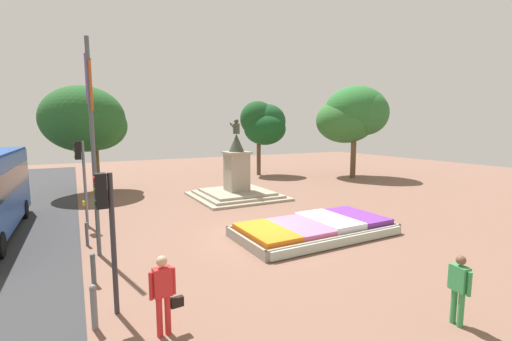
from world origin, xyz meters
TOP-DOWN VIEW (x-y plane):
  - ground_plane at (0.00, 0.00)m, footprint 71.07×71.07m
  - flower_planter at (2.02, -0.77)m, footprint 6.59×3.38m
  - statue_monument at (2.33, 7.67)m, footprint 5.27×5.27m
  - traffic_light_near_crossing at (-6.04, -3.32)m, footprint 0.41×0.29m
  - traffic_light_mid_block at (-6.38, 5.13)m, footprint 0.41×0.29m
  - banner_pole at (-6.05, 1.01)m, footprint 0.18×1.15m
  - pedestrian_with_handbag at (-5.12, -4.72)m, footprint 0.73×0.25m
  - pedestrian_near_planter at (0.78, -7.44)m, footprint 0.27×0.57m
  - kerb_bollard_south at (-6.43, -3.78)m, footprint 0.15×0.15m
  - kerb_bollard_mid_a at (-6.33, -1.36)m, footprint 0.15×0.15m
  - kerb_bollard_mid_b at (-6.38, 2.24)m, footprint 0.12×0.12m
  - park_tree_far_left at (15.13, 10.96)m, footprint 5.84×6.03m
  - park_tree_behind_statue at (8.82, 15.79)m, footprint 4.21×3.97m
  - park_tree_far_right at (-5.76, 13.93)m, footprint 5.47×5.53m

SIDE VIEW (x-z plane):
  - ground_plane at x=0.00m, z-range 0.00..0.00m
  - flower_planter at x=2.02m, z-range -0.04..0.59m
  - kerb_bollard_mid_a at x=-6.33m, z-range 0.02..0.92m
  - kerb_bollard_mid_b at x=-6.38m, z-range 0.02..0.93m
  - kerb_bollard_south at x=-6.43m, z-range 0.02..1.06m
  - statue_monument at x=2.33m, z-range -1.57..3.35m
  - pedestrian_near_planter at x=0.78m, z-range 0.12..1.75m
  - pedestrian_with_handbag at x=-5.12m, z-range 0.12..1.89m
  - traffic_light_near_crossing at x=-6.04m, z-range 0.69..4.09m
  - traffic_light_mid_block at x=-6.38m, z-range 0.71..4.53m
  - banner_pole at x=-6.05m, z-range 0.39..7.74m
  - park_tree_behind_statue at x=8.82m, z-range 1.32..8.09m
  - park_tree_far_right at x=-5.76m, z-range 1.23..8.32m
  - park_tree_far_left at x=15.13m, z-range 1.48..9.46m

